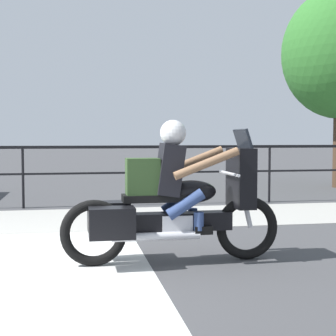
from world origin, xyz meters
name	(u,v)px	position (x,y,z in m)	size (l,w,h in m)	color
sidewalk_band	(15,221)	(0.00, 3.40, 0.01)	(44.00, 2.40, 0.01)	#A8A59E
crosswalk_band	(25,277)	(0.49, -0.20, 0.00)	(2.62, 6.00, 0.01)	silver
fence_railing	(23,159)	(0.00, 4.94, 0.97)	(36.00, 0.05, 1.23)	black
motorcycle	(173,200)	(2.06, 0.14, 0.70)	(2.47, 0.76, 1.60)	black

